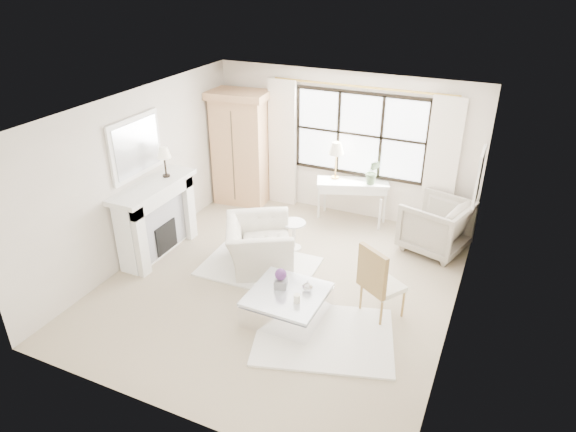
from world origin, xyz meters
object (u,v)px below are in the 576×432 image
object	(u,v)px
console_table	(352,201)
coffee_table	(287,305)
club_armchair	(259,245)
armoire	(240,148)

from	to	relation	value
console_table	coffee_table	size ratio (longest dim) A/B	1.36
club_armchair	console_table	bearing A→B (deg)	-51.10
armoire	club_armchair	xyz separation A→B (m)	(1.43, -2.02, -0.76)
console_table	armoire	bearing A→B (deg)	162.12
club_armchair	coffee_table	size ratio (longest dim) A/B	1.15
armoire	club_armchair	distance (m)	2.59
coffee_table	club_armchair	bearing A→B (deg)	134.14
armoire	coffee_table	distance (m)	3.97
coffee_table	console_table	bearing A→B (deg)	92.65
console_table	club_armchair	size ratio (longest dim) A/B	1.18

